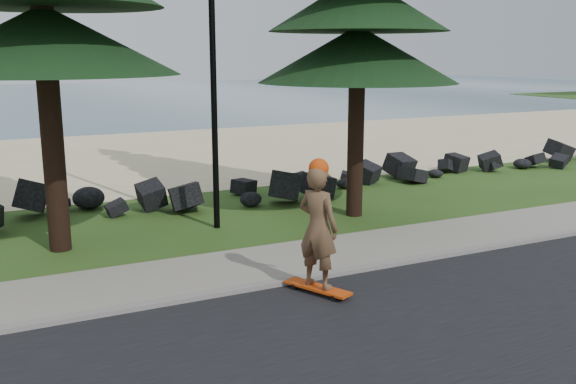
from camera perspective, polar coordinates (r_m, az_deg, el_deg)
name	(u,v)px	position (r m, az deg, el deg)	size (l,w,h in m)	color
ground	(274,268)	(12.26, -1.23, -6.77)	(160.00, 160.00, 0.00)	#2A4816
road	(421,371)	(8.70, 11.75, -15.31)	(160.00, 7.00, 0.02)	black
kerb	(296,280)	(11.48, 0.67, -7.85)	(160.00, 0.20, 0.10)	gray
sidewalk	(270,263)	(12.42, -1.62, -6.32)	(160.00, 2.00, 0.08)	gray
beach_sand	(118,158)	(25.80, -14.85, 2.97)	(160.00, 15.00, 0.01)	#C8B485
ocean	(34,98)	(61.85, -21.62, 7.74)	(160.00, 58.00, 0.01)	#3C6272
seawall_boulders	(186,206)	(17.31, -9.01, -1.23)	(60.00, 2.40, 1.10)	black
lamp_post	(213,46)	(14.56, -6.72, 12.73)	(0.25, 0.14, 8.14)	black
skateboarder	(318,228)	(10.64, 2.69, -3.22)	(0.80, 1.25, 2.31)	#CB400B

